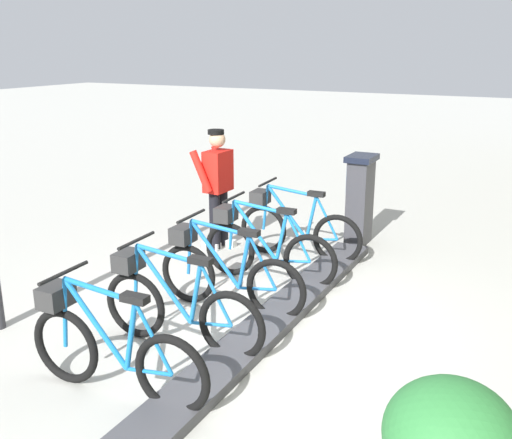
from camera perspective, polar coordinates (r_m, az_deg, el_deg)
ground_plane at (r=6.02m, az=0.96°, el=-10.68°), size 60.00×60.00×0.00m
dock_rail_base at (r=6.00m, az=0.96°, el=-10.26°), size 0.44×5.39×0.10m
payment_kiosk at (r=8.50m, az=9.95°, el=2.03°), size 0.36×0.52×1.28m
bike_docked_0 at (r=7.87m, az=3.71°, el=-0.71°), size 1.72×0.54×1.02m
bike_docked_1 at (r=7.08m, az=0.69°, el=-2.66°), size 1.72×0.54×1.02m
bike_docked_2 at (r=6.32m, az=-3.07°, el=-5.08°), size 1.72×0.54×1.02m
bike_docked_3 at (r=5.62m, az=-7.86°, el=-8.09°), size 1.72×0.54×1.02m
bike_docked_4 at (r=4.98m, az=-14.05°, el=-11.84°), size 1.72×0.54×1.02m
worker_near_rack at (r=8.14m, az=-3.72°, el=3.36°), size 0.47×0.63×1.66m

